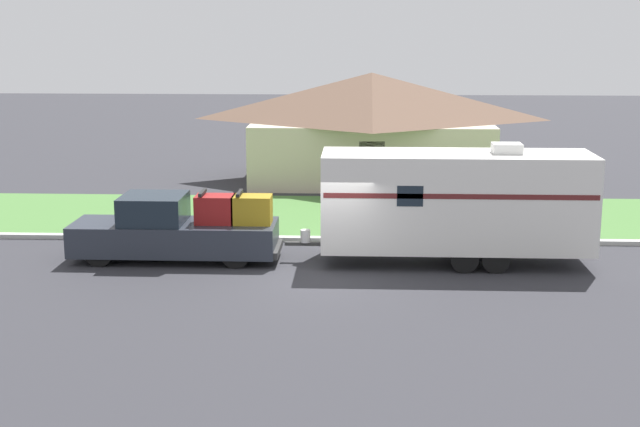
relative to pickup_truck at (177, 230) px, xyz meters
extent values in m
plane|color=#2D2D33|center=(4.34, -1.41, -0.87)|extent=(120.00, 120.00, 0.00)
cube|color=#ADADA8|center=(4.34, 2.34, -0.80)|extent=(80.00, 0.30, 0.14)
cube|color=#477538|center=(4.34, 5.99, -0.86)|extent=(80.00, 7.00, 0.03)
cube|color=beige|center=(5.66, 13.36, 0.43)|extent=(9.94, 6.34, 2.61)
pyramid|color=brown|center=(5.66, 13.36, 2.73)|extent=(10.74, 6.85, 1.99)
cube|color=#4C3828|center=(5.66, 10.21, 0.18)|extent=(1.00, 0.06, 2.10)
cylinder|color=black|center=(-2.06, -0.77, -0.46)|extent=(0.82, 0.28, 0.82)
cylinder|color=black|center=(-2.06, 0.77, -0.46)|extent=(0.82, 0.28, 0.82)
cylinder|color=black|center=(1.79, -0.77, -0.46)|extent=(0.82, 0.28, 0.82)
cylinder|color=black|center=(1.79, 0.77, -0.46)|extent=(0.82, 0.28, 0.82)
cube|color=#282D38|center=(-1.27, 0.00, -0.21)|extent=(3.43, 1.91, 0.87)
cube|color=#19232D|center=(-0.65, 0.00, 0.62)|extent=(1.78, 1.76, 0.79)
cube|color=#282D38|center=(1.64, 0.00, -0.21)|extent=(2.39, 1.91, 0.87)
cube|color=#333333|center=(2.90, 0.00, -0.53)|extent=(0.12, 1.72, 0.20)
cube|color=maroon|center=(1.11, 0.00, 0.62)|extent=(1.10, 0.80, 0.80)
cube|color=black|center=(0.76, 0.00, 1.10)|extent=(0.10, 0.88, 0.08)
cube|color=olive|center=(2.17, 0.00, 0.62)|extent=(1.10, 0.80, 0.80)
cube|color=black|center=(1.81, 0.00, 1.10)|extent=(0.10, 0.88, 0.08)
cylinder|color=black|center=(8.09, -0.97, -0.49)|extent=(0.77, 0.22, 0.77)
cylinder|color=black|center=(8.09, 0.97, -0.49)|extent=(0.77, 0.22, 0.77)
cylinder|color=black|center=(8.94, -0.97, -0.49)|extent=(0.77, 0.22, 0.77)
cylinder|color=black|center=(8.94, 0.97, -0.49)|extent=(0.77, 0.22, 0.77)
cube|color=silver|center=(7.91, 0.00, 0.93)|extent=(7.50, 2.23, 2.69)
cube|color=#5B1E1E|center=(7.91, -1.12, 1.27)|extent=(7.35, 0.01, 0.14)
cube|color=#383838|center=(3.62, 0.00, -0.36)|extent=(1.08, 0.12, 0.10)
cylinder|color=silver|center=(3.68, 0.00, -0.13)|extent=(0.28, 0.28, 0.36)
cube|color=silver|center=(9.26, 0.00, 2.42)|extent=(0.80, 0.68, 0.28)
cube|color=#19232D|center=(6.56, -1.12, 1.27)|extent=(0.70, 0.01, 0.56)
cylinder|color=brown|center=(-0.97, 3.10, -0.36)|extent=(0.09, 0.09, 1.03)
cube|color=black|center=(-0.97, 3.10, 0.27)|extent=(0.48, 0.20, 0.22)
camera|label=1|loc=(5.24, -24.56, 5.87)|focal=50.00mm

